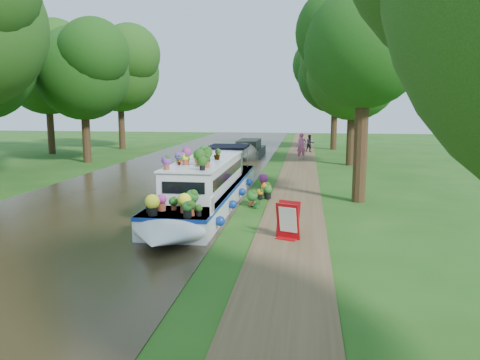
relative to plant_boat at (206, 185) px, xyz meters
name	(u,v)px	position (x,y,z in m)	size (l,w,h in m)	color
ground	(260,215)	(2.25, -1.15, -0.85)	(100.00, 100.00, 0.00)	#1D4A12
canal_water	(104,210)	(-3.75, -1.15, -0.84)	(10.00, 100.00, 0.02)	black
towpath	(293,216)	(3.45, -1.15, -0.84)	(2.20, 100.00, 0.03)	brown
plant_boat	(206,185)	(0.00, 0.00, 0.00)	(2.29, 13.52, 2.30)	white
tree_near_overhang	(364,38)	(6.04, 1.91, 5.75)	(5.52, 5.28, 8.99)	#321F10
tree_near_mid	(353,66)	(6.73, 13.93, 5.58)	(6.90, 6.60, 9.40)	#321F10
tree_near_far	(335,69)	(6.23, 24.94, 6.20)	(7.59, 7.26, 10.30)	#321F10
tree_far_c	(83,67)	(-11.27, 12.93, 5.67)	(7.13, 6.82, 9.59)	#321F10
tree_far_d	(119,66)	(-12.77, 22.94, 6.54)	(8.05, 7.70, 10.85)	#321F10
tree_far_h	(47,64)	(-16.77, 17.94, 6.28)	(7.82, 7.48, 10.49)	#321F10
second_boat	(249,150)	(-0.50, 17.82, -0.32)	(1.98, 6.77, 1.31)	black
sandwich_board	(288,222)	(3.37, -4.13, -0.32)	(0.75, 0.77, 1.11)	#B00C11
pedestrian_pink	(302,146)	(3.52, 16.58, 0.12)	(0.69, 0.45, 1.89)	#BE4E68
pedestrian_dark	(310,143)	(4.15, 21.76, -0.08)	(0.72, 0.56, 1.48)	black
verge_plant	(257,202)	(2.02, -0.07, -0.61)	(0.43, 0.37, 0.48)	#1E6626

